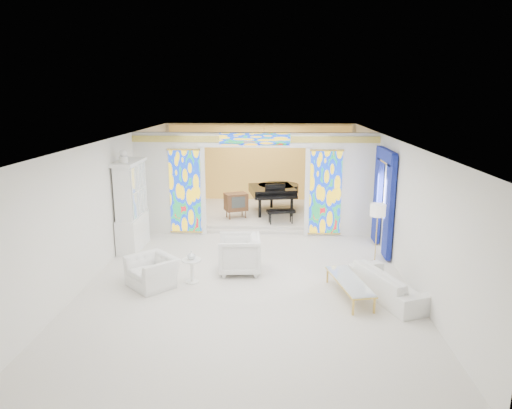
{
  "coord_description": "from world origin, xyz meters",
  "views": [
    {
      "loc": [
        0.6,
        -10.97,
        4.07
      ],
      "look_at": [
        0.11,
        0.2,
        1.34
      ],
      "focal_mm": 32.0,
      "sensor_mm": 36.0,
      "label": 1
    }
  ],
  "objects_px": {
    "armchair_left": "(152,272)",
    "sofa": "(390,284)",
    "armchair_right": "(239,254)",
    "coffee_table": "(349,282)",
    "tv_console": "(236,202)",
    "grand_piano": "(275,190)",
    "china_cabinet": "(131,206)"
  },
  "relations": [
    {
      "from": "sofa",
      "to": "coffee_table",
      "type": "height_order",
      "value": "sofa"
    },
    {
      "from": "armchair_right",
      "to": "sofa",
      "type": "relative_size",
      "value": 0.48
    },
    {
      "from": "armchair_left",
      "to": "china_cabinet",
      "type": "bearing_deg",
      "value": 160.49
    },
    {
      "from": "armchair_right",
      "to": "coffee_table",
      "type": "relative_size",
      "value": 0.56
    },
    {
      "from": "china_cabinet",
      "to": "grand_piano",
      "type": "bearing_deg",
      "value": 42.52
    },
    {
      "from": "china_cabinet",
      "to": "grand_piano",
      "type": "distance_m",
      "value": 5.17
    },
    {
      "from": "armchair_left",
      "to": "tv_console",
      "type": "distance_m",
      "value": 5.21
    },
    {
      "from": "grand_piano",
      "to": "tv_console",
      "type": "bearing_deg",
      "value": -155.18
    },
    {
      "from": "grand_piano",
      "to": "sofa",
      "type": "bearing_deg",
      "value": -80.84
    },
    {
      "from": "armchair_right",
      "to": "tv_console",
      "type": "bearing_deg",
      "value": -178.54
    },
    {
      "from": "armchair_left",
      "to": "sofa",
      "type": "distance_m",
      "value": 5.01
    },
    {
      "from": "coffee_table",
      "to": "tv_console",
      "type": "height_order",
      "value": "tv_console"
    },
    {
      "from": "china_cabinet",
      "to": "armchair_left",
      "type": "bearing_deg",
      "value": -64.43
    },
    {
      "from": "armchair_left",
      "to": "armchair_right",
      "type": "height_order",
      "value": "armchair_right"
    },
    {
      "from": "armchair_right",
      "to": "sofa",
      "type": "distance_m",
      "value": 3.41
    },
    {
      "from": "armchair_left",
      "to": "tv_console",
      "type": "relative_size",
      "value": 1.22
    },
    {
      "from": "armchair_right",
      "to": "grand_piano",
      "type": "height_order",
      "value": "grand_piano"
    },
    {
      "from": "china_cabinet",
      "to": "grand_piano",
      "type": "relative_size",
      "value": 0.95
    },
    {
      "from": "armchair_right",
      "to": "tv_console",
      "type": "distance_m",
      "value": 4.17
    },
    {
      "from": "sofa",
      "to": "coffee_table",
      "type": "xyz_separation_m",
      "value": [
        -0.82,
        -0.03,
        0.04
      ]
    },
    {
      "from": "armchair_left",
      "to": "sofa",
      "type": "bearing_deg",
      "value": 40.87
    },
    {
      "from": "china_cabinet",
      "to": "coffee_table",
      "type": "distance_m",
      "value": 6.1
    },
    {
      "from": "china_cabinet",
      "to": "coffee_table",
      "type": "bearing_deg",
      "value": -27.86
    },
    {
      "from": "coffee_table",
      "to": "armchair_left",
      "type": "bearing_deg",
      "value": 174.71
    },
    {
      "from": "sofa",
      "to": "coffee_table",
      "type": "distance_m",
      "value": 0.82
    },
    {
      "from": "coffee_table",
      "to": "tv_console",
      "type": "distance_m",
      "value": 6.09
    },
    {
      "from": "coffee_table",
      "to": "tv_console",
      "type": "xyz_separation_m",
      "value": [
        -2.79,
        5.4,
        0.36
      ]
    },
    {
      "from": "armchair_left",
      "to": "armchair_right",
      "type": "xyz_separation_m",
      "value": [
        1.82,
        0.87,
        0.12
      ]
    },
    {
      "from": "armchair_right",
      "to": "tv_console",
      "type": "relative_size",
      "value": 1.18
    },
    {
      "from": "armchair_right",
      "to": "grand_piano",
      "type": "xyz_separation_m",
      "value": [
        0.82,
        5.06,
        0.45
      ]
    },
    {
      "from": "china_cabinet",
      "to": "tv_console",
      "type": "relative_size",
      "value": 3.33
    },
    {
      "from": "sofa",
      "to": "tv_console",
      "type": "height_order",
      "value": "tv_console"
    }
  ]
}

